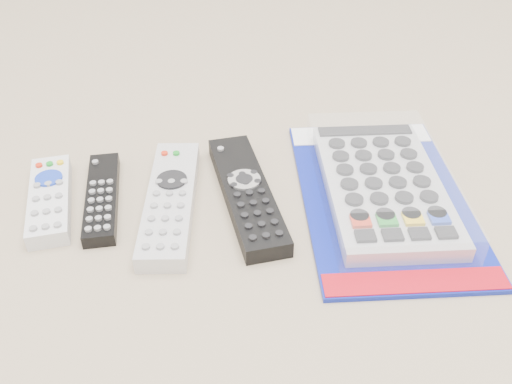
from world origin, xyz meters
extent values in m
plane|color=gray|center=(0.00, 0.00, 0.00)|extent=(5.00, 5.00, 0.00)
cube|color=silver|center=(-0.22, 0.07, 0.01)|extent=(0.06, 0.16, 0.02)
cylinder|color=#1733B0|center=(-0.22, 0.10, 0.02)|extent=(0.04, 0.04, 0.00)
cube|color=black|center=(-0.15, 0.06, 0.01)|extent=(0.04, 0.17, 0.02)
cube|color=silver|center=(-0.07, 0.03, 0.01)|extent=(0.10, 0.23, 0.02)
cylinder|color=black|center=(-0.06, 0.06, 0.02)|extent=(0.04, 0.04, 0.00)
cube|color=black|center=(0.03, 0.03, 0.01)|extent=(0.07, 0.23, 0.02)
cylinder|color=silver|center=(0.02, 0.04, 0.02)|extent=(0.04, 0.04, 0.00)
cube|color=navy|center=(0.19, 0.00, 0.00)|extent=(0.24, 0.36, 0.01)
cube|color=white|center=(0.21, 0.14, 0.01)|extent=(0.20, 0.07, 0.00)
cube|color=#A70B18|center=(0.17, -0.15, 0.01)|extent=(0.20, 0.06, 0.00)
cube|color=silver|center=(0.20, 0.01, 0.02)|extent=(0.17, 0.27, 0.02)
cube|color=white|center=(0.20, 0.01, 0.03)|extent=(0.19, 0.29, 0.04)
camera|label=1|loc=(-0.07, -0.52, 0.45)|focal=40.00mm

